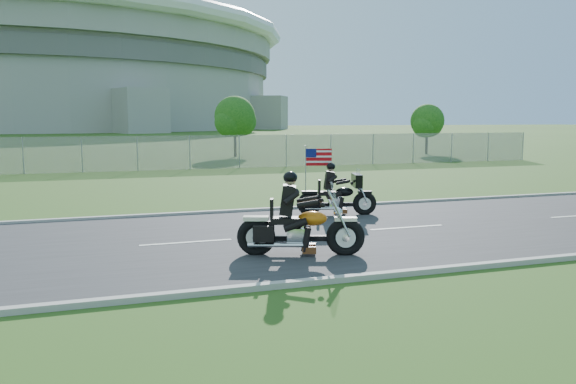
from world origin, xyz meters
name	(u,v)px	position (x,y,z in m)	size (l,w,h in m)	color
ground	(266,239)	(0.00, 0.00, 0.00)	(420.00, 420.00, 0.00)	#2C4515
road	(266,238)	(0.00, 0.00, 0.02)	(120.00, 8.00, 0.04)	#28282B
curb_north	(232,211)	(0.00, 4.05, 0.05)	(120.00, 0.18, 0.12)	#9E9B93
curb_south	(327,281)	(0.00, -4.05, 0.05)	(120.00, 0.18, 0.12)	#9E9B93
fence	(82,154)	(-5.00, 20.00, 1.00)	(60.00, 0.03, 2.00)	gray
stadium	(44,75)	(-20.00, 170.00, 15.58)	(140.40, 140.40, 29.20)	#A3A099
tree_fence_near	(235,119)	(6.04, 30.04, 2.97)	(3.52, 3.28, 4.75)	#382316
tree_fence_far	(427,123)	(22.04, 28.03, 2.64)	(3.08, 2.87, 4.20)	#382316
motorcycle_lead	(299,230)	(0.18, -1.97, 0.59)	(2.72, 1.28, 1.89)	black
motorcycle_follow	(337,198)	(2.99, 2.52, 0.57)	(2.43, 1.10, 2.06)	black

